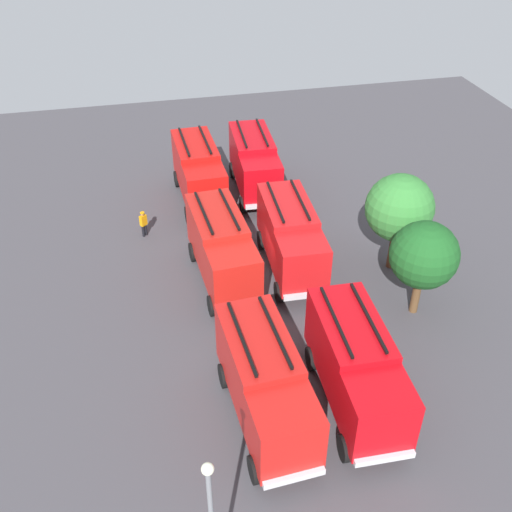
{
  "coord_description": "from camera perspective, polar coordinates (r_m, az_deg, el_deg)",
  "views": [
    {
      "loc": [
        25.18,
        -5.74,
        19.95
      ],
      "look_at": [
        0.0,
        0.0,
        1.4
      ],
      "focal_mm": 41.31,
      "sensor_mm": 36.0,
      "label": 1
    }
  ],
  "objects": [
    {
      "name": "tree_0",
      "position": [
        32.18,
        13.72,
        4.51
      ],
      "size": [
        3.67,
        3.67,
        5.68
      ],
      "color": "brown",
      "rests_on": "ground"
    },
    {
      "name": "ground_plane",
      "position": [
        32.63,
        0.0,
        -2.0
      ],
      "size": [
        55.43,
        55.43,
        0.0
      ],
      "primitive_type": "plane",
      "color": "#423F44"
    },
    {
      "name": "firefighter_1",
      "position": [
        36.11,
        -10.84,
        3.18
      ],
      "size": [
        0.45,
        0.48,
        1.65
      ],
      "rotation": [
        0.0,
        0.0,
        0.69
      ],
      "color": "black",
      "rests_on": "ground"
    },
    {
      "name": "fire_truck_3",
      "position": [
        39.69,
        -0.15,
        9.05
      ],
      "size": [
        7.32,
        3.08,
        3.88
      ],
      "rotation": [
        0.0,
        0.0,
        -0.06
      ],
      "color": "red",
      "rests_on": "ground"
    },
    {
      "name": "traffic_cone_0",
      "position": [
        30.98,
        8.86,
        -4.16
      ],
      "size": [
        0.45,
        0.45,
        0.64
      ],
      "primitive_type": "cone",
      "color": "#F2600C",
      "rests_on": "ground"
    },
    {
      "name": "fire_truck_0",
      "position": [
        38.8,
        -5.58,
        8.22
      ],
      "size": [
        7.27,
        2.92,
        3.88
      ],
      "rotation": [
        0.0,
        0.0,
        0.03
      ],
      "color": "red",
      "rests_on": "ground"
    },
    {
      "name": "fire_truck_2",
      "position": [
        24.03,
        0.91,
        -12.12
      ],
      "size": [
        7.33,
        3.09,
        3.88
      ],
      "rotation": [
        0.0,
        0.0,
        0.06
      ],
      "color": "red",
      "rests_on": "ground"
    },
    {
      "name": "firefighter_0",
      "position": [
        37.37,
        4.36,
        5.19
      ],
      "size": [
        0.48,
        0.46,
        1.84
      ],
      "rotation": [
        0.0,
        0.0,
        4.0
      ],
      "color": "black",
      "rests_on": "ground"
    },
    {
      "name": "fire_truck_4",
      "position": [
        32.07,
        3.4,
        1.91
      ],
      "size": [
        7.3,
        3.02,
        3.88
      ],
      "rotation": [
        0.0,
        0.0,
        -0.05
      ],
      "color": "red",
      "rests_on": "ground"
    },
    {
      "name": "fire_truck_1",
      "position": [
        31.21,
        -3.32,
        0.85
      ],
      "size": [
        7.34,
        3.11,
        3.88
      ],
      "rotation": [
        0.0,
        0.0,
        0.06
      ],
      "color": "red",
      "rests_on": "ground"
    },
    {
      "name": "tree_1",
      "position": [
        29.37,
        15.96,
        0.06
      ],
      "size": [
        3.35,
        3.35,
        5.2
      ],
      "color": "brown",
      "rests_on": "ground"
    },
    {
      "name": "fire_truck_5",
      "position": [
        24.98,
        9.69,
        -10.42
      ],
      "size": [
        7.28,
        2.96,
        3.88
      ],
      "rotation": [
        0.0,
        0.0,
        -0.03
      ],
      "color": "red",
      "rests_on": "ground"
    }
  ]
}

